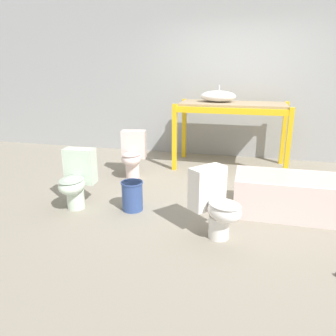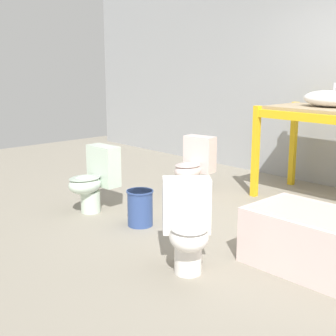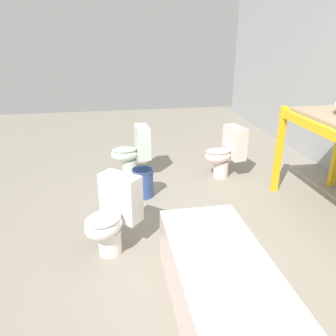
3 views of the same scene
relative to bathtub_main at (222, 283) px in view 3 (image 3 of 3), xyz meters
The scene contains 6 objects.
ground_plane 1.09m from the bathtub_main, 146.76° to the left, with size 12.00×12.00×0.00m, color gray.
bathtub_main is the anchor object (origin of this frame).
toilet_near 2.49m from the bathtub_main, 160.21° to the left, with size 0.42×0.58×0.70m.
toilet_far 1.16m from the bathtub_main, 141.07° to the right, with size 0.62×0.60×0.70m.
toilet_extra 2.64m from the bathtub_main, behind, with size 0.38×0.55×0.70m.
bucket_white 1.95m from the bathtub_main, 169.71° to the right, with size 0.26×0.26×0.36m.
Camera 3 is at (2.58, -1.26, 1.86)m, focal length 35.00 mm.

